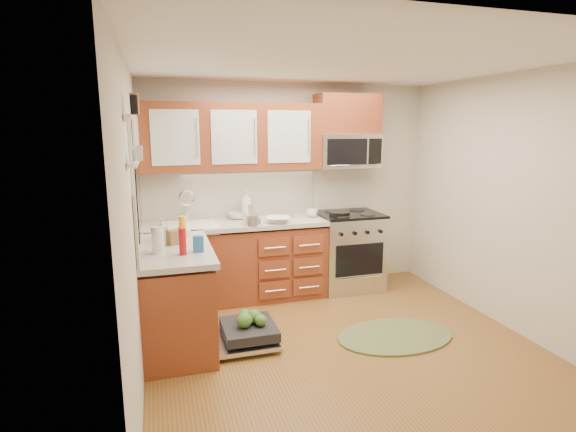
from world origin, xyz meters
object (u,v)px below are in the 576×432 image
object	(u,v)px
microwave	(347,151)
paper_towel_roll	(158,240)
skillet	(339,214)
stock_pot	(252,220)
bowl_a	(278,220)
rug	(395,336)
bowl_b	(238,216)
cup	(312,213)
range	(348,251)
cutting_board	(281,216)
upper_cabinets	(232,137)
dishwasher	(245,334)
sink	(189,236)

from	to	relation	value
microwave	paper_towel_roll	bearing A→B (deg)	-152.20
microwave	skillet	bearing A→B (deg)	-128.38
stock_pot	bowl_a	distance (m)	0.31
rug	skillet	xyz separation A→B (m)	(-0.05, 1.30, 0.96)
skillet	paper_towel_roll	xyz separation A→B (m)	(-2.09, -0.97, 0.07)
rug	stock_pot	size ratio (longest dim) A/B	5.74
stock_pot	bowl_b	world-z (taller)	stock_pot
microwave	cup	xyz separation A→B (m)	(-0.48, -0.10, -0.72)
bowl_b	rug	bearing A→B (deg)	-52.06
range	stock_pot	size ratio (longest dim) A/B	4.71
stock_pot	cutting_board	bearing A→B (deg)	37.40
paper_towel_roll	microwave	bearing A→B (deg)	27.80
upper_cabinets	dishwasher	distance (m)	2.19
sink	cutting_board	world-z (taller)	cutting_board
sink	skillet	bearing A→B (deg)	-2.97
cutting_board	stock_pot	bearing A→B (deg)	-142.60
sink	rug	size ratio (longest dim) A/B	0.54
dishwasher	skillet	distance (m)	1.92
bowl_a	bowl_b	xyz separation A→B (m)	(-0.39, 0.35, 0.00)
microwave	dishwasher	size ratio (longest dim) A/B	1.09
upper_cabinets	cutting_board	xyz separation A→B (m)	(0.57, -0.02, -0.94)
rug	bowl_a	bearing A→B (deg)	124.29
upper_cabinets	microwave	bearing A→B (deg)	-1.02
microwave	stock_pot	size ratio (longest dim) A/B	3.77
upper_cabinets	paper_towel_roll	size ratio (longest dim) A/B	8.99
dishwasher	rug	world-z (taller)	dishwasher
upper_cabinets	microwave	distance (m)	1.42
rug	cutting_board	world-z (taller)	cutting_board
range	bowl_b	distance (m)	1.44
dishwasher	rug	xyz separation A→B (m)	(1.42, -0.27, -0.09)
sink	stock_pot	xyz separation A→B (m)	(0.67, -0.20, 0.19)
upper_cabinets	microwave	size ratio (longest dim) A/B	2.70
rug	bowl_a	world-z (taller)	bowl_a
upper_cabinets	bowl_a	bearing A→B (deg)	-35.75
stock_pot	paper_towel_roll	world-z (taller)	paper_towel_roll
skillet	bowl_a	xyz separation A→B (m)	(-0.78, -0.08, -0.01)
dishwasher	skillet	xyz separation A→B (m)	(1.36, 1.03, 0.87)
rug	bowl_a	distance (m)	1.75
paper_towel_roll	stock_pot	bearing A→B (deg)	40.82
upper_cabinets	stock_pot	size ratio (longest dim) A/B	10.17
microwave	bowl_b	size ratio (longest dim) A/B	3.19
skillet	stock_pot	bearing A→B (deg)	-174.29
bowl_a	cup	size ratio (longest dim) A/B	2.08
cup	cutting_board	bearing A→B (deg)	163.83
dishwasher	cup	distance (m)	1.79
range	dishwasher	bearing A→B (deg)	-143.73
microwave	sink	bearing A→B (deg)	-176.15
upper_cabinets	sink	distance (m)	1.21
bowl_b	microwave	bearing A→B (deg)	-2.13
stock_pot	cutting_board	distance (m)	0.55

